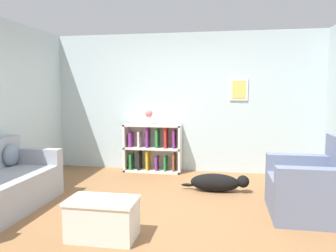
# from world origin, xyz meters

# --- Properties ---
(ground_plane) EXTENTS (14.00, 14.00, 0.00)m
(ground_plane) POSITION_xyz_m (0.00, 0.00, 0.00)
(ground_plane) COLOR brown
(wall_back) EXTENTS (5.60, 0.13, 2.60)m
(wall_back) POSITION_xyz_m (0.00, 2.25, 1.30)
(wall_back) COLOR silver
(wall_back) RESTS_ON ground_plane
(bookshelf) EXTENTS (1.08, 0.33, 0.90)m
(bookshelf) POSITION_xyz_m (-0.58, 2.04, 0.44)
(bookshelf) COLOR silver
(bookshelf) RESTS_ON ground_plane
(recliner_chair) EXTENTS (0.94, 0.97, 0.96)m
(recliner_chair) POSITION_xyz_m (1.85, 0.19, 0.35)
(recliner_chair) COLOR slate
(recliner_chair) RESTS_ON ground_plane
(coffee_table) EXTENTS (0.71, 0.43, 0.42)m
(coffee_table) POSITION_xyz_m (-0.47, -0.85, 0.22)
(coffee_table) COLOR silver
(coffee_table) RESTS_ON ground_plane
(dog) EXTENTS (1.03, 0.25, 0.28)m
(dog) POSITION_xyz_m (0.67, 0.96, 0.14)
(dog) COLOR black
(dog) RESTS_ON ground_plane
(vase) EXTENTS (0.14, 0.14, 0.28)m
(vase) POSITION_xyz_m (-0.65, 2.02, 1.05)
(vase) COLOR silver
(vase) RESTS_ON bookshelf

